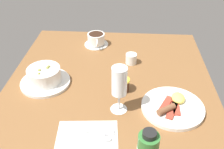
{
  "coord_description": "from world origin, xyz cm",
  "views": [
    {
      "loc": [
        75.42,
        6.5,
        62.94
      ],
      "look_at": [
        -4.56,
        1.16,
        6.82
      ],
      "focal_mm": 41.25,
      "sensor_mm": 36.0,
      "label": 1
    }
  ],
  "objects": [
    {
      "name": "breakfast_plate",
      "position": [
        5.55,
        23.57,
        0.96
      ],
      "size": [
        22.36,
        22.36,
        3.7
      ],
      "color": "white",
      "rests_on": "ground_plane"
    },
    {
      "name": "cutlery_setting",
      "position": [
        19.98,
        -4.68,
        0.25
      ],
      "size": [
        13.75,
        20.31,
        0.9
      ],
      "color": "white",
      "rests_on": "ground_plane"
    },
    {
      "name": "coffee_cup",
      "position": [
        -40.17,
        -9.21,
        3.01
      ],
      "size": [
        13.07,
        12.05,
        6.1
      ],
      "color": "white",
      "rests_on": "ground_plane"
    },
    {
      "name": "wine_glass",
      "position": [
        7.21,
        4.37,
        11.66
      ],
      "size": [
        6.01,
        6.01,
        17.76
      ],
      "color": "white",
      "rests_on": "ground_plane"
    },
    {
      "name": "ground_plane",
      "position": [
        0.0,
        0.0,
        -1.5
      ],
      "size": [
        110.0,
        84.0,
        3.0
      ],
      "primitive_type": "cube",
      "color": "brown"
    },
    {
      "name": "porridge_bowl",
      "position": [
        -6.23,
        -26.0,
        3.44
      ],
      "size": [
        19.9,
        19.9,
        7.88
      ],
      "color": "white",
      "rests_on": "ground_plane"
    },
    {
      "name": "jam_jar",
      "position": [
        -3.86,
        5.09,
        2.72
      ],
      "size": [
        5.82,
        5.82,
        5.37
      ],
      "color": "#3F2116",
      "rests_on": "ground_plane"
    },
    {
      "name": "creamer_jug",
      "position": [
        -23.98,
        8.63,
        2.38
      ],
      "size": [
        4.99,
        5.89,
        5.24
      ],
      "color": "white",
      "rests_on": "ground_plane"
    }
  ]
}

